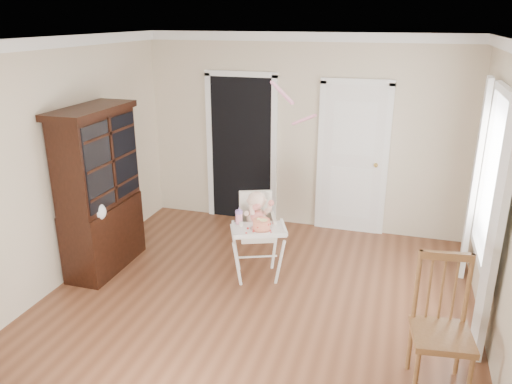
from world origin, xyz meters
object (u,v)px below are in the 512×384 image
(high_chair, at_px, (257,227))
(sippy_cup, at_px, (239,217))
(china_cabinet, at_px, (100,191))
(dining_chair, at_px, (442,330))
(cake, at_px, (262,224))

(high_chair, height_order, sippy_cup, high_chair)
(china_cabinet, xyz_separation_m, dining_chair, (3.77, -1.03, -0.45))
(sippy_cup, distance_m, dining_chair, 2.42)
(cake, bearing_deg, sippy_cup, 165.30)
(cake, relative_size, sippy_cup, 1.24)
(high_chair, xyz_separation_m, dining_chair, (1.94, -1.31, -0.11))
(cake, distance_m, sippy_cup, 0.30)
(dining_chair, bearing_deg, sippy_cup, 143.82)
(sippy_cup, relative_size, china_cabinet, 0.10)
(cake, distance_m, dining_chair, 2.14)
(sippy_cup, height_order, dining_chair, dining_chair)
(high_chair, xyz_separation_m, cake, (0.12, -0.22, 0.14))
(sippy_cup, distance_m, china_cabinet, 1.68)
(sippy_cup, bearing_deg, high_chair, 41.69)
(sippy_cup, relative_size, dining_chair, 0.17)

